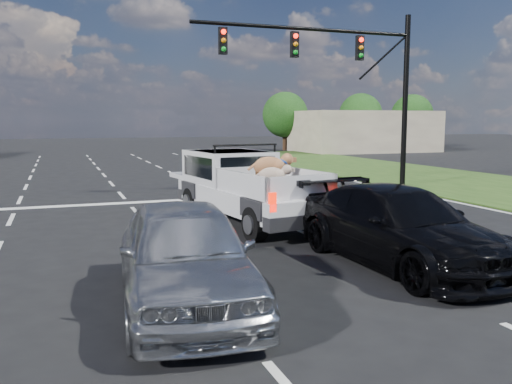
{
  "coord_description": "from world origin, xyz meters",
  "views": [
    {
      "loc": [
        -3.92,
        -8.55,
        2.79
      ],
      "look_at": [
        -0.05,
        2.0,
        1.3
      ],
      "focal_mm": 38.0,
      "sensor_mm": 36.0,
      "label": 1
    }
  ],
  "objects_px": {
    "pickup_truck": "(246,186)",
    "silver_sedan": "(185,254)",
    "traffic_signal": "(355,71)",
    "black_coupe": "(399,227)"
  },
  "relations": [
    {
      "from": "traffic_signal",
      "to": "silver_sedan",
      "type": "xyz_separation_m",
      "value": [
        -9.4,
        -11.28,
        -3.93
      ]
    },
    {
      "from": "silver_sedan",
      "to": "black_coupe",
      "type": "distance_m",
      "value": 4.49
    },
    {
      "from": "traffic_signal",
      "to": "pickup_truck",
      "type": "relative_size",
      "value": 1.53
    },
    {
      "from": "black_coupe",
      "to": "traffic_signal",
      "type": "bearing_deg",
      "value": 60.92
    },
    {
      "from": "pickup_truck",
      "to": "black_coupe",
      "type": "bearing_deg",
      "value": -83.9
    },
    {
      "from": "pickup_truck",
      "to": "silver_sedan",
      "type": "xyz_separation_m",
      "value": [
        -3.09,
        -6.17,
        -0.2
      ]
    },
    {
      "from": "traffic_signal",
      "to": "black_coupe",
      "type": "height_order",
      "value": "traffic_signal"
    },
    {
      "from": "traffic_signal",
      "to": "black_coupe",
      "type": "relative_size",
      "value": 1.75
    },
    {
      "from": "silver_sedan",
      "to": "pickup_truck",
      "type": "bearing_deg",
      "value": 69.0
    },
    {
      "from": "pickup_truck",
      "to": "traffic_signal",
      "type": "bearing_deg",
      "value": 31.13
    }
  ]
}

